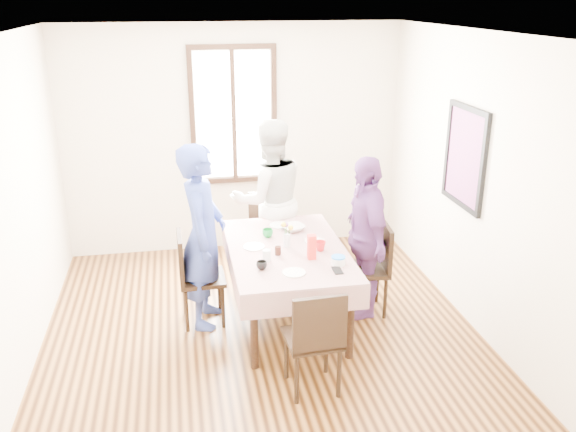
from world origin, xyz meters
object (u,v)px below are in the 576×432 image
Objects in this scene: dining_table at (287,285)px; person_far at (269,200)px; chair_left at (202,278)px; chair_near at (312,338)px; person_left at (202,236)px; person_right at (365,237)px; chair_far at (269,236)px; chair_right at (365,269)px.

person_far reaches higher than dining_table.
chair_near is (0.79, -1.23, 0.00)m from chair_left.
chair_left is at bearing 101.20° from person_left.
person_far reaches higher than person_right.
dining_table is 0.99× the size of person_right.
person_right is at bearing 52.85° from chair_near.
chair_near is at bearing 92.56° from chair_far.
dining_table is at bearing 99.30° from chair_right.
chair_right and chair_near have the same top height.
chair_left is 1.00× the size of chair_far.
chair_far is 0.43m from person_far.
person_right is at bearing 119.49° from person_far.
person_right is at bearing 129.24° from chair_far.
chair_near is 1.41m from person_right.
chair_left is 1.46m from chair_near.
person_right is (-0.02, 0.00, 0.34)m from chair_right.
chair_left and chair_right have the same top height.
dining_table is 0.81m from chair_left.
person_far reaches higher than chair_near.
chair_left is at bearing 169.43° from dining_table.
chair_near is (0.00, -1.08, 0.08)m from dining_table.
person_right is (0.77, 1.13, 0.34)m from chair_near.
chair_right is at bearing 120.24° from person_far.
chair_far is at bearing 138.44° from chair_left.
chair_far is (-0.79, 1.03, 0.00)m from chair_right.
person_left is at bearing 92.13° from chair_right.
person_far is at bearing 137.84° from chair_left.
chair_left is 1.00× the size of chair_near.
chair_left is 1.60m from person_right.
chair_far reaches higher than dining_table.
person_far reaches higher than chair_right.
chair_far is 1.28m from person_left.
person_left is at bearing 169.14° from dining_table.
chair_left is at bearing 92.18° from chair_right.
chair_right is 1.30m from chair_far.
chair_right is 0.52× the size of person_left.
person_far is at bearing 92.56° from chair_far.
chair_right is 0.51× the size of person_far.
chair_left is at bearing 119.80° from chair_near.
chair_right is 1.38m from chair_near.
person_right is (1.54, -0.10, -0.08)m from person_left.
person_far is at bearing 87.07° from chair_near.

